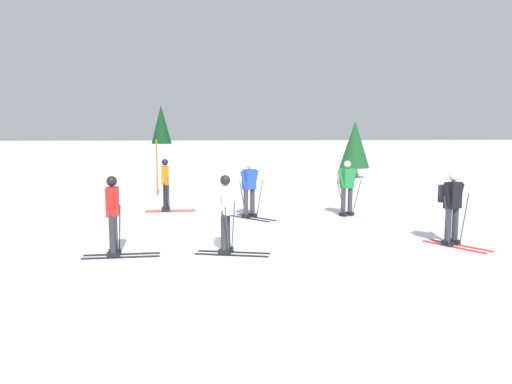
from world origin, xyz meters
name	(u,v)px	position (x,y,z in m)	size (l,w,h in m)	color
ground_plane	(263,246)	(0.00, 0.00, 0.00)	(120.00, 120.00, 0.00)	white
far_snow_ridge	(230,156)	(0.00, 21.78, 0.90)	(80.00, 8.83, 1.79)	white
skier_red	(113,214)	(-3.23, -0.77, 0.92)	(1.62, 1.00, 1.71)	black
skier_orange	(166,183)	(-2.67, 5.26, 0.92)	(1.62, 1.00, 1.71)	red
skier_green	(347,185)	(2.92, 3.86, 0.96)	(1.10, 1.58, 1.71)	silver
skier_blue	(249,188)	(-0.06, 3.80, 0.92)	(1.33, 1.45, 1.71)	black
skier_white	(226,212)	(-0.88, -0.73, 0.92)	(1.64, 0.98, 1.71)	black
skier_black	(452,204)	(4.30, -0.32, 0.96)	(1.17, 1.55, 1.71)	red
trail_marker_pole	(157,168)	(-3.36, 9.39, 1.12)	(0.07, 0.07, 2.23)	#C65614
conifer_far_left	(355,145)	(6.55, 16.25, 1.79)	(1.61, 1.61, 3.07)	#513823
conifer_far_right	(161,133)	(-4.03, 18.74, 2.41)	(1.63, 1.63, 3.97)	#513823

